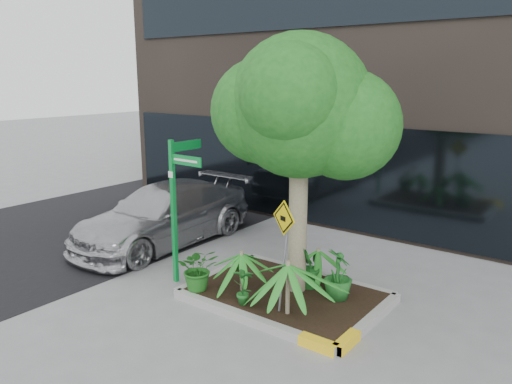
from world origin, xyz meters
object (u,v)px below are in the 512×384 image
Objects in this scene: parked_car at (164,215)px; cattle_sign at (284,237)px; street_sign_post at (177,196)px; tree at (301,106)px.

parked_car is 4.67m from cattle_sign.
street_sign_post reaches higher than cattle_sign.
cattle_sign is at bearing -72.26° from tree.
parked_car is at bearing 171.27° from tree.
tree reaches higher than cattle_sign.
street_sign_post is at bearing -160.45° from tree.
parked_car is (-4.10, 0.63, -2.69)m from tree.
street_sign_post reaches higher than parked_car.
tree is at bearing -8.62° from parked_car.
street_sign_post is 2.46m from cattle_sign.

